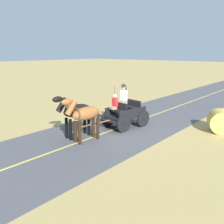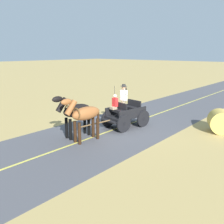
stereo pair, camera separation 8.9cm
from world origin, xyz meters
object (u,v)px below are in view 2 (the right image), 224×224
at_px(horse_drawn_carriage, 125,113).
at_px(hay_bale, 220,121).
at_px(horse_near_side, 84,115).
at_px(horse_off_side, 75,112).

xyz_separation_m(horse_drawn_carriage, hay_bale, (-4.41, -2.63, -0.22)).
height_order(horse_drawn_carriage, hay_bale, horse_drawn_carriage).
distance_m(horse_near_side, hay_bale, 7.26).
relative_size(horse_drawn_carriage, hay_bale, 3.76).
relative_size(horse_near_side, horse_off_side, 1.00).
bearing_deg(horse_drawn_carriage, horse_near_side, 89.24).
bearing_deg(horse_off_side, horse_drawn_carriage, -105.25).
distance_m(horse_drawn_carriage, hay_bale, 5.14).
bearing_deg(horse_off_side, hay_bale, -133.09).
distance_m(horse_near_side, horse_off_side, 0.77).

